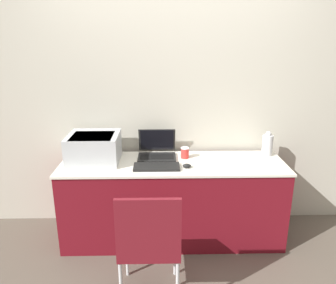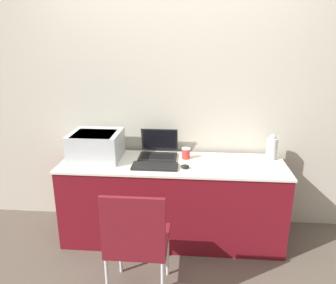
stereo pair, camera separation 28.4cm
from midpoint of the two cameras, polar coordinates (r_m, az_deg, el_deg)
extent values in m
plane|color=brown|center=(2.98, -1.88, -19.12)|extent=(14.00, 14.00, 0.00)
cube|color=#B7B2A3|center=(3.08, -2.01, 8.60)|extent=(8.00, 0.05, 2.60)
cube|color=maroon|center=(3.03, -1.90, -10.37)|extent=(1.95, 0.57, 0.72)
cube|color=silver|center=(2.87, -1.97, -3.82)|extent=(1.97, 0.59, 0.02)
cube|color=#B2B7BC|center=(2.97, -15.45, -1.05)|extent=(0.44, 0.40, 0.25)
cube|color=#51565B|center=(2.90, -15.80, 0.58)|extent=(0.35, 0.31, 0.04)
cube|color=black|center=(2.97, -4.68, -2.74)|extent=(0.34, 0.23, 0.02)
cube|color=black|center=(2.96, -4.70, -2.62)|extent=(0.30, 0.13, 0.00)
cube|color=black|center=(3.07, -4.58, 0.32)|extent=(0.34, 0.07, 0.22)
cube|color=black|center=(3.07, -4.59, 0.31)|extent=(0.31, 0.06, 0.20)
cube|color=black|center=(2.76, -4.95, -4.38)|extent=(0.39, 0.17, 0.02)
cylinder|color=red|center=(2.96, 0.22, -2.01)|extent=(0.07, 0.07, 0.09)
cylinder|color=white|center=(2.94, 0.22, -1.10)|extent=(0.08, 0.08, 0.01)
ellipsoid|color=black|center=(2.75, 0.35, -4.23)|extent=(0.07, 0.05, 0.04)
cylinder|color=silver|center=(3.11, 14.46, -0.60)|extent=(0.10, 0.10, 0.19)
sphere|color=silver|center=(3.08, 14.62, 1.31)|extent=(0.05, 0.05, 0.05)
cube|color=maroon|center=(2.39, -6.73, -16.95)|extent=(0.41, 0.42, 0.04)
cube|color=maroon|center=(2.10, -7.45, -14.90)|extent=(0.41, 0.03, 0.41)
cylinder|color=silver|center=(2.70, -10.34, -18.48)|extent=(0.02, 0.02, 0.41)
cylinder|color=silver|center=(2.67, -1.92, -18.64)|extent=(0.02, 0.02, 0.41)
camera|label=1|loc=(0.14, -92.86, -0.92)|focal=35.00mm
camera|label=2|loc=(0.14, 87.14, 0.92)|focal=35.00mm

